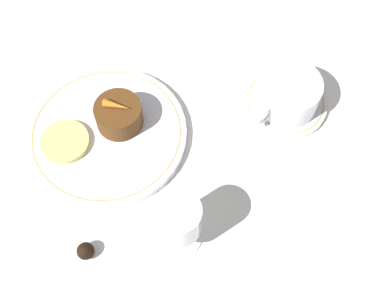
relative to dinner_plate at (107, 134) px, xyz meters
name	(u,v)px	position (x,y,z in m)	size (l,w,h in m)	color
ground_plane	(115,139)	(-0.01, 0.01, -0.01)	(3.00, 3.00, 0.00)	white
dinner_plate	(107,134)	(0.00, 0.00, 0.00)	(0.25, 0.25, 0.01)	white
saucer	(285,103)	(-0.24, 0.16, 0.00)	(0.14, 0.14, 0.01)	white
coffee_cup	(288,93)	(-0.24, 0.17, 0.03)	(0.13, 0.10, 0.05)	white
spoon	(270,114)	(-0.20, 0.16, 0.00)	(0.02, 0.10, 0.00)	silver
wine_glass	(178,220)	(0.04, 0.20, 0.06)	(0.06, 0.06, 0.10)	silver
fork	(203,78)	(-0.19, 0.03, -0.01)	(0.06, 0.19, 0.01)	silver
dessert_cake	(119,115)	(-0.03, 0.00, 0.03)	(0.07, 0.07, 0.04)	#563314
carrot_garnish	(117,105)	(-0.03, 0.00, 0.05)	(0.03, 0.04, 0.01)	orange
pineapple_slice	(65,142)	(0.06, -0.03, 0.01)	(0.07, 0.07, 0.01)	#EFE075
chocolate_truffle	(86,251)	(0.15, 0.12, 0.00)	(0.02, 0.02, 0.02)	black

